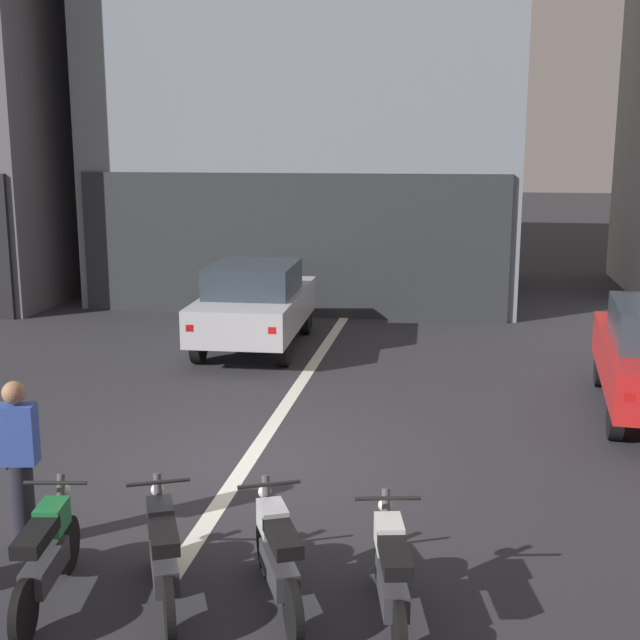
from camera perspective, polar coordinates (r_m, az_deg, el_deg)
ground_plane at (r=10.58m, az=-4.92°, el=-9.55°), size 120.00×120.00×0.00m
lane_centre_line at (r=16.20m, az=0.27°, el=-1.90°), size 0.20×18.00×0.01m
car_silver_crossing_near at (r=16.11m, az=-4.39°, el=1.19°), size 1.89×4.16×1.64m
motorcycle_green_row_leftmost at (r=7.75m, az=-17.90°, el=-14.72°), size 0.55×1.66×0.98m
motorcycle_black_row_left_mid at (r=7.54m, az=-10.51°, el=-15.10°), size 0.76×1.56×0.98m
motorcycle_silver_row_centre at (r=7.39m, az=-2.88°, el=-15.49°), size 0.77×1.55×0.98m
motorcycle_white_row_right_mid at (r=7.14m, az=4.81°, el=-16.58°), size 0.55×1.65×0.98m
person_by_motorcycles at (r=8.67m, az=-19.57°, el=-9.10°), size 0.39×0.28×1.67m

